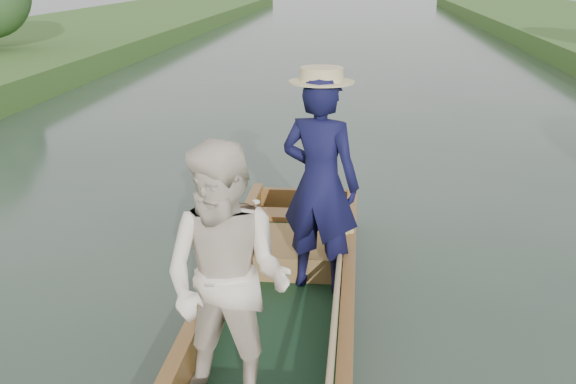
{
  "coord_description": "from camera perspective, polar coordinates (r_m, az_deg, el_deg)",
  "views": [
    {
      "loc": [
        0.54,
        -4.93,
        2.69
      ],
      "look_at": [
        0.0,
        0.6,
        0.95
      ],
      "focal_mm": 45.0,
      "sensor_mm": 36.0,
      "label": 1
    }
  ],
  "objects": [
    {
      "name": "ground",
      "position": [
        5.64,
        -0.61,
        -11.09
      ],
      "size": [
        120.0,
        120.0,
        0.0
      ],
      "primitive_type": "plane",
      "color": "#283D30",
      "rests_on": "ground"
    },
    {
      "name": "punt",
      "position": [
        5.22,
        -0.8,
        -5.76
      ],
      "size": [
        1.31,
        5.18,
        1.92
      ],
      "color": "#13311B",
      "rests_on": "ground"
    }
  ]
}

